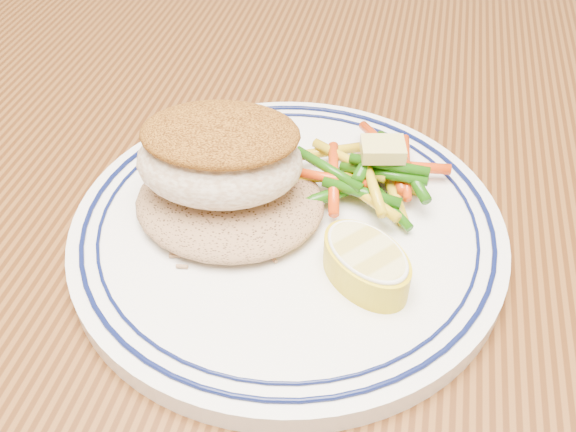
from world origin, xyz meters
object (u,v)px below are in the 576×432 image
(plate, at_px, (288,228))
(lemon_wedge, at_px, (366,262))
(dining_table, at_px, (310,369))
(rice_pilaf, at_px, (230,198))
(fish_fillet, at_px, (220,155))
(vegetable_pile, at_px, (369,174))

(plate, height_order, lemon_wedge, lemon_wedge)
(dining_table, height_order, rice_pilaf, rice_pilaf)
(dining_table, xyz_separation_m, rice_pilaf, (-0.06, 0.03, 0.12))
(plate, bearing_deg, rice_pilaf, 177.78)
(dining_table, bearing_deg, rice_pilaf, 152.35)
(dining_table, relative_size, plate, 5.51)
(dining_table, relative_size, lemon_wedge, 19.20)
(fish_fillet, xyz_separation_m, lemon_wedge, (0.10, -0.04, -0.03))
(fish_fillet, relative_size, vegetable_pile, 1.01)
(rice_pilaf, distance_m, lemon_wedge, 0.10)
(dining_table, bearing_deg, vegetable_pile, 72.97)
(dining_table, height_order, vegetable_pile, vegetable_pile)
(rice_pilaf, distance_m, fish_fillet, 0.03)
(dining_table, bearing_deg, lemon_wedge, -10.91)
(dining_table, height_order, plate, plate)
(plate, relative_size, fish_fillet, 2.47)
(dining_table, distance_m, plate, 0.11)
(vegetable_pile, height_order, lemon_wedge, vegetable_pile)
(vegetable_pile, bearing_deg, plate, -137.06)
(plate, xyz_separation_m, vegetable_pile, (0.04, 0.04, 0.02))
(dining_table, relative_size, vegetable_pile, 13.78)
(dining_table, distance_m, rice_pilaf, 0.14)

